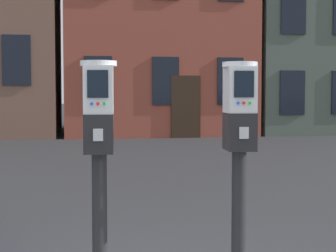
# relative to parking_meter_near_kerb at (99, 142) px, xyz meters

# --- Properties ---
(parking_meter_near_kerb) EXTENTS (0.23, 0.26, 1.53)m
(parking_meter_near_kerb) POSITION_rel_parking_meter_near_kerb_xyz_m (0.00, 0.00, 0.00)
(parking_meter_near_kerb) COLOR black
(parking_meter_near_kerb) RESTS_ON sidewalk_slab
(parking_meter_twin_adjacent) EXTENTS (0.23, 0.26, 1.53)m
(parking_meter_twin_adjacent) POSITION_rel_parking_meter_near_kerb_xyz_m (0.86, 0.00, 0.00)
(parking_meter_twin_adjacent) COLOR black
(parking_meter_twin_adjacent) RESTS_ON sidewalk_slab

